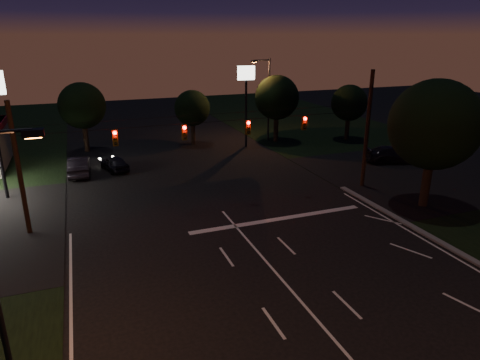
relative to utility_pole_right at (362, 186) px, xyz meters
name	(u,v)px	position (x,y,z in m)	size (l,w,h in m)	color
ground	(337,343)	(-12.00, -15.00, 0.00)	(140.00, 140.00, 0.00)	black
cross_street_right	(431,171)	(8.00, 1.00, 0.00)	(20.00, 16.00, 0.02)	black
stop_bar	(278,219)	(-9.00, -3.50, 0.01)	(12.00, 0.50, 0.01)	silver
utility_pole_right	(362,186)	(0.00, 0.00, 0.00)	(0.30, 0.30, 9.00)	black
utility_pole_left	(30,233)	(-24.00, 0.00, 0.00)	(0.28, 0.28, 8.00)	black
signal_span	(217,129)	(-12.00, -0.04, 5.50)	(24.00, 0.40, 1.56)	black
pole_sign_right	(246,88)	(-4.00, 15.00, 6.24)	(1.80, 0.30, 8.40)	black
street_light_right_far	(267,93)	(-0.76, 17.00, 5.24)	(2.20, 0.35, 9.00)	black
tree_right_near	(433,125)	(1.53, -4.83, 5.68)	(6.00, 6.00, 8.76)	black
tree_far_b	(82,106)	(-19.98, 19.13, 4.61)	(4.60, 4.60, 6.98)	black
tree_far_c	(192,108)	(-8.98, 18.10, 3.90)	(3.80, 3.80, 5.86)	black
tree_far_d	(276,98)	(0.02, 16.13, 4.83)	(4.80, 4.80, 7.30)	black
tree_far_e	(349,103)	(8.02, 14.11, 4.11)	(4.00, 4.00, 6.18)	black
car_oncoming_a	(114,163)	(-17.95, 11.22, 0.65)	(1.54, 3.82, 1.30)	black
car_oncoming_b	(79,166)	(-20.88, 11.06, 0.78)	(1.65, 4.74, 1.56)	black
car_cross	(393,155)	(6.66, 4.47, 0.76)	(2.12, 5.22, 1.52)	black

